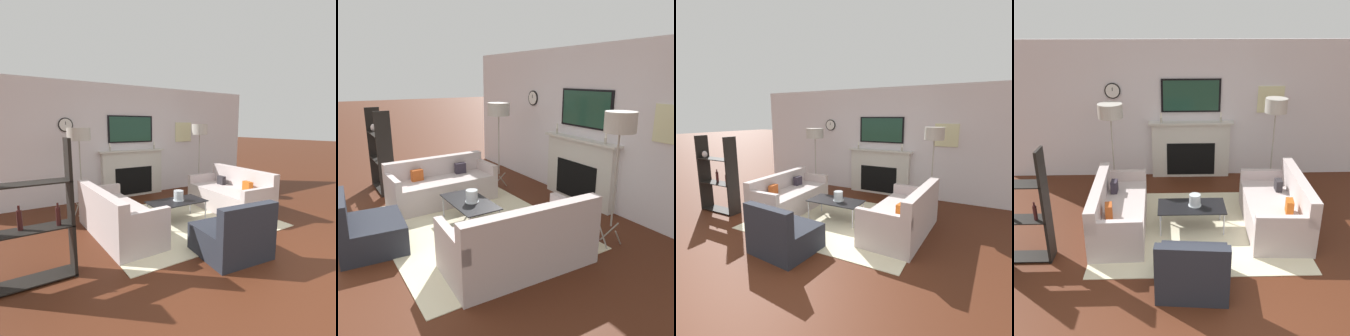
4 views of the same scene
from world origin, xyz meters
The scene contains 11 objects.
ground_plane centered at (0.00, 0.00, 0.00)m, with size 60.00×60.00×0.00m, color #472011.
fireplace_wall centered at (0.00, 4.52, 1.22)m, with size 7.42×0.28×2.70m.
area_rug centered at (0.00, 2.30, 0.01)m, with size 3.09×2.50×0.01m.
couch_left centered at (-1.23, 2.30, 0.29)m, with size 0.82×1.86×0.78m.
couch_right centered at (1.24, 2.30, 0.30)m, with size 0.95×1.79×0.85m.
armchair centered at (-0.15, 0.86, 0.25)m, with size 0.93×0.87×0.78m.
coffee_table centered at (-0.09, 2.30, 0.36)m, with size 1.04×0.55×0.39m.
hurricane_candle centered at (-0.04, 2.32, 0.47)m, with size 0.20×0.20×0.19m.
floor_lamp_left centered at (-1.45, 3.62, 1.55)m, with size 0.43×0.43×1.70m.
floor_lamp_right centered at (1.45, 3.62, 1.62)m, with size 0.39×0.39×1.78m.
shelf_unit centered at (-2.50, 1.55, 0.76)m, with size 0.92×0.28×1.60m.
Camera 1 is at (-2.62, -1.51, 1.72)m, focal length 28.00 mm.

